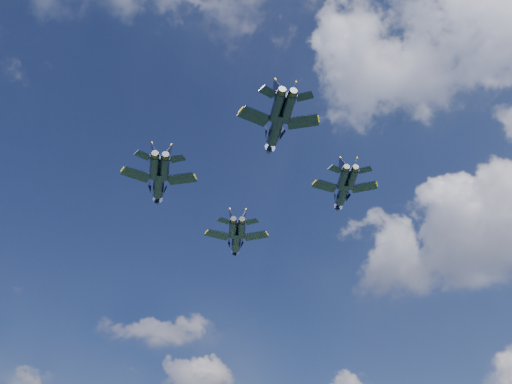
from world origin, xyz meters
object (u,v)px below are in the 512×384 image
at_px(jet_left, 159,185).
at_px(jet_right, 342,194).
at_px(jet_slot, 275,130).
at_px(jet_lead, 236,241).

distance_m(jet_left, jet_right, 34.25).
distance_m(jet_right, jet_slot, 22.90).
bearing_deg(jet_lead, jet_right, -43.72).
distance_m(jet_lead, jet_left, 25.51).
bearing_deg(jet_right, jet_lead, 136.89).
bearing_deg(jet_left, jet_slot, -44.54).
height_order(jet_lead, jet_slot, jet_slot).
bearing_deg(jet_lead, jet_slot, -82.09).
height_order(jet_right, jet_slot, jet_slot).
bearing_deg(jet_left, jet_lead, 48.19).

